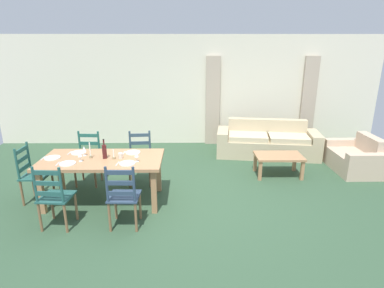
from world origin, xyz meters
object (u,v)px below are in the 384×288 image
at_px(dining_chair_far_right, 140,158).
at_px(coffee_cup_primary, 120,156).
at_px(dining_table, 102,163).
at_px(dining_chair_far_left, 88,158).
at_px(couch, 267,143).
at_px(wine_glass_near_right, 137,155).
at_px(dining_chair_head_west, 32,174).
at_px(wine_glass_far_left, 84,149).
at_px(wine_glass_near_left, 80,154).
at_px(armchair_upholstered, 357,159).
at_px(dining_chair_near_right, 123,196).
at_px(wine_bottle, 104,151).
at_px(dining_chair_near_left, 54,197).
at_px(coffee_table, 279,158).

xyz_separation_m(dining_chair_far_right, coffee_cup_primary, (-0.18, -0.76, 0.32)).
relative_size(dining_table, coffee_cup_primary, 21.11).
distance_m(dining_chair_far_left, couch, 3.96).
bearing_deg(wine_glass_near_right, dining_table, 165.26).
distance_m(dining_chair_far_right, dining_chair_head_west, 1.78).
distance_m(dining_chair_far_left, wine_glass_far_left, 0.74).
bearing_deg(wine_glass_near_left, armchair_upholstered, 15.66).
bearing_deg(armchair_upholstered, dining_chair_far_right, -172.83).
height_order(dining_chair_far_left, wine_glass_near_right, dining_chair_far_left).
xyz_separation_m(wine_glass_near_right, couch, (2.61, 2.41, -0.57)).
distance_m(dining_chair_near_right, wine_bottle, 0.97).
height_order(dining_chair_head_west, wine_glass_near_left, dining_chair_head_west).
bearing_deg(dining_chair_near_right, dining_chair_head_west, 153.58).
height_order(wine_glass_far_left, couch, wine_glass_far_left).
distance_m(dining_chair_near_left, coffee_table, 4.03).
xyz_separation_m(coffee_table, armchair_upholstered, (1.67, 0.25, -0.11)).
xyz_separation_m(dining_chair_near_right, wine_glass_near_right, (0.10, 0.63, 0.38)).
xyz_separation_m(dining_chair_near_left, coffee_table, (3.59, 1.82, -0.12)).
bearing_deg(wine_bottle, wine_glass_near_right, -16.16).
distance_m(wine_glass_near_left, armchair_upholstered, 5.32).
bearing_deg(armchair_upholstered, dining_chair_far_left, -173.98).
height_order(dining_table, dining_chair_near_right, dining_chair_near_right).
distance_m(wine_glass_near_right, wine_glass_far_left, 0.93).
bearing_deg(wine_glass_near_left, wine_glass_far_left, 94.27).
bearing_deg(dining_chair_head_west, dining_chair_far_left, 46.12).
distance_m(wine_glass_far_left, coffee_cup_primary, 0.63).
distance_m(dining_chair_near_left, wine_glass_far_left, 1.00).
height_order(dining_table, dining_chair_head_west, dining_chair_head_west).
xyz_separation_m(dining_table, dining_chair_head_west, (-1.15, 0.03, -0.19)).
height_order(dining_chair_near_right, coffee_cup_primary, dining_chair_near_right).
distance_m(wine_glass_near_right, armchair_upholstered, 4.50).
relative_size(wine_glass_near_right, coffee_cup_primary, 1.79).
relative_size(coffee_table, armchair_upholstered, 0.77).
bearing_deg(wine_glass_near_left, wine_glass_near_right, -1.36).
xyz_separation_m(dining_table, wine_glass_near_right, (0.58, -0.15, 0.20)).
relative_size(dining_chair_far_left, wine_glass_near_right, 5.96).
distance_m(dining_chair_head_west, wine_glass_near_left, 0.95).
height_order(dining_table, wine_glass_near_right, wine_glass_near_right).
bearing_deg(couch, wine_bottle, -144.26).
relative_size(dining_chair_far_right, wine_bottle, 3.04).
relative_size(dining_chair_head_west, coffee_cup_primary, 10.67).
bearing_deg(dining_table, dining_chair_near_left, -120.97).
relative_size(dining_chair_near_left, coffee_table, 1.07).
height_order(wine_glass_near_right, coffee_table, wine_glass_near_right).
height_order(dining_chair_head_west, armchair_upholstered, dining_chair_head_west).
bearing_deg(dining_chair_head_west, dining_table, -1.40).
relative_size(dining_table, wine_glass_near_right, 11.80).
distance_m(dining_chair_near_left, dining_chair_far_left, 1.52).
bearing_deg(coffee_cup_primary, dining_chair_near_left, -134.71).
relative_size(dining_chair_head_west, couch, 0.41).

